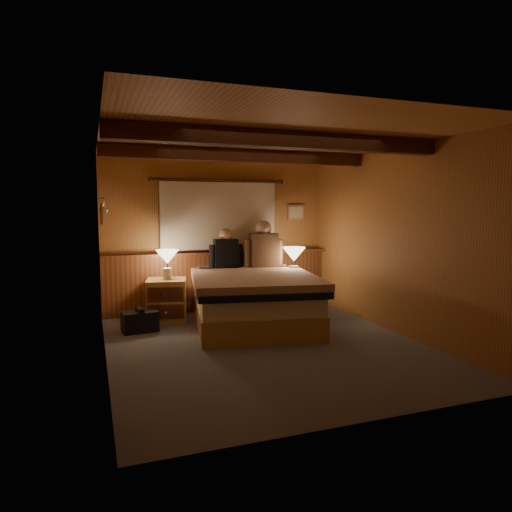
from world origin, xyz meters
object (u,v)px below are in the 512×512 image
duffel_bag (140,321)px  lamp_left (167,259)px  person_right (264,248)px  person_left (226,251)px  lamp_right (294,256)px  bed (253,299)px  nightstand_left (167,300)px  nightstand_right (295,296)px

duffel_bag → lamp_left: bearing=38.2°
lamp_left → person_right: (1.49, 0.06, 0.11)m
person_left → person_right: (0.57, -0.12, 0.05)m
person_left → duffel_bag: 1.71m
lamp_right → duffel_bag: lamp_right is taller
person_left → person_right: 0.59m
lamp_left → bed: bearing=-30.7°
person_left → duffel_bag: bearing=-151.2°
nightstand_left → lamp_left: (0.02, -0.02, 0.60)m
lamp_right → person_right: bearing=146.1°
nightstand_left → person_left: 1.16m
lamp_left → person_left: 0.94m
lamp_left → lamp_right: bearing=-6.3°
person_left → person_right: person_right is taller
person_right → bed: bearing=-116.8°
person_right → duffel_bag: bearing=-160.7°
nightstand_left → lamp_left: bearing=-26.1°
lamp_left → person_left: size_ratio=0.68×
person_right → nightstand_right: bearing=-31.4°
lamp_left → person_right: size_ratio=0.57×
nightstand_right → person_right: 0.88m
bed → nightstand_left: 1.27m
lamp_left → duffel_bag: size_ratio=0.89×
bed → lamp_left: 1.35m
nightstand_left → lamp_right: lamp_right is taller
nightstand_left → lamp_right: bearing=5.3°
bed → nightstand_right: (0.82, 0.40, -0.09)m
lamp_right → duffel_bag: 2.47m
person_right → duffel_bag: size_ratio=1.55×
nightstand_right → duffel_bag: nightstand_right is taller
bed → duffel_bag: 1.55m
lamp_left → lamp_right: size_ratio=0.93×
nightstand_left → bed: bearing=-18.8°
duffel_bag → nightstand_right: bearing=-1.9°
lamp_right → person_right: (-0.39, 0.27, 0.12)m
bed → person_right: person_right is taller
nightstand_left → duffel_bag: size_ratio=1.33×
lamp_right → person_right: size_ratio=0.61×
lamp_left → person_right: 1.50m
lamp_left → person_left: (0.92, 0.18, 0.06)m
bed → lamp_right: (0.82, 0.43, 0.52)m
nightstand_left → person_right: person_right is taller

